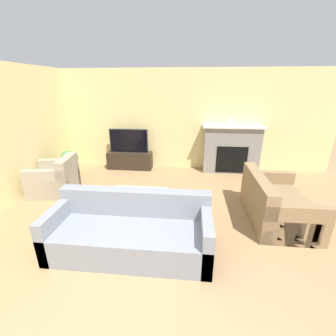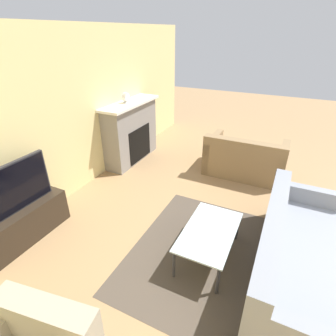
% 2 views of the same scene
% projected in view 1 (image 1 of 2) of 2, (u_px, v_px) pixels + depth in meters
% --- Properties ---
extents(wall_back, '(8.85, 0.06, 2.70)m').
position_uv_depth(wall_back, '(169.00, 120.00, 6.23)').
color(wall_back, beige).
rests_on(wall_back, ground_plane).
extents(area_rug, '(2.23, 1.80, 0.00)m').
position_uv_depth(area_rug, '(140.00, 212.00, 4.29)').
color(area_rug, '#4C4238').
rests_on(area_rug, ground_plane).
extents(fireplace, '(1.59, 0.47, 1.29)m').
position_uv_depth(fireplace, '(231.00, 148.00, 6.08)').
color(fireplace, gray).
rests_on(fireplace, ground_plane).
extents(tv_stand, '(1.26, 0.37, 0.49)m').
position_uv_depth(tv_stand, '(130.00, 160.00, 6.44)').
color(tv_stand, '#2D2319').
rests_on(tv_stand, ground_plane).
extents(tv, '(1.07, 0.06, 0.66)m').
position_uv_depth(tv, '(129.00, 141.00, 6.24)').
color(tv, '#232328').
rests_on(tv, tv_stand).
extents(couch_sectional, '(2.26, 0.90, 0.82)m').
position_uv_depth(couch_sectional, '(131.00, 232.00, 3.23)').
color(couch_sectional, gray).
rests_on(couch_sectional, ground_plane).
extents(couch_loveseat, '(0.97, 1.50, 0.82)m').
position_uv_depth(couch_loveseat, '(275.00, 205.00, 3.96)').
color(couch_loveseat, '#8C704C').
rests_on(couch_loveseat, ground_plane).
extents(armchair_by_window, '(1.00, 0.96, 0.82)m').
position_uv_depth(armchair_by_window, '(56.00, 180.00, 4.99)').
color(armchair_by_window, '#9E937F').
rests_on(armchair_by_window, ground_plane).
extents(coffee_table, '(1.03, 0.60, 0.42)m').
position_uv_depth(coffee_table, '(139.00, 195.00, 4.12)').
color(coffee_table, '#333338').
rests_on(coffee_table, ground_plane).
extents(potted_plant, '(0.43, 0.43, 0.73)m').
position_uv_depth(potted_plant, '(70.00, 161.00, 5.72)').
color(potted_plant, '#47474C').
rests_on(potted_plant, ground_plane).
extents(mantel_clock, '(0.18, 0.07, 0.21)m').
position_uv_depth(mantel_clock, '(230.00, 121.00, 5.84)').
color(mantel_clock, beige).
rests_on(mantel_clock, fireplace).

